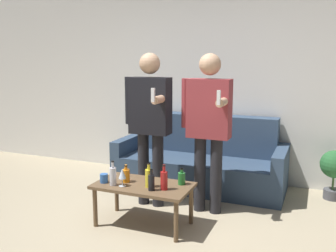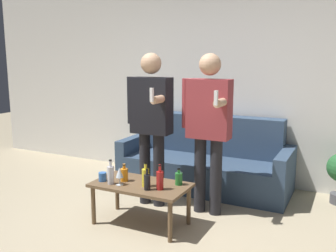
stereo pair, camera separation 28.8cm
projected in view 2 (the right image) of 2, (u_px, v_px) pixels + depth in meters
ground_plane at (128, 248)px, 3.33m from camera, size 16.00×16.00×0.00m
wall_back at (216, 82)px, 5.11m from camera, size 8.00×0.06×2.70m
couch at (206, 162)px, 4.91m from camera, size 2.18×0.86×0.92m
coffee_table at (141, 189)px, 3.75m from camera, size 0.97×0.53×0.43m
bottle_orange at (147, 182)px, 3.55m from camera, size 0.06×0.06×0.21m
bottle_green at (179, 178)px, 3.70m from camera, size 0.07×0.07×0.17m
bottle_dark at (124, 174)px, 3.81m from camera, size 0.08×0.08×0.18m
bottle_yellow at (160, 180)px, 3.56m from camera, size 0.07×0.07×0.24m
bottle_red at (146, 177)px, 3.64m from camera, size 0.07×0.07×0.24m
bottle_clear at (111, 174)px, 3.72m from camera, size 0.07×0.07×0.25m
wine_glass_near at (120, 173)px, 3.68m from camera, size 0.07×0.07×0.18m
cup_on_table at (103, 177)px, 3.81m from camera, size 0.08×0.08×0.09m
person_standing_left at (151, 118)px, 4.17m from camera, size 0.53×0.45×1.73m
person_standing_right at (208, 122)px, 3.93m from camera, size 0.54×0.45×1.72m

